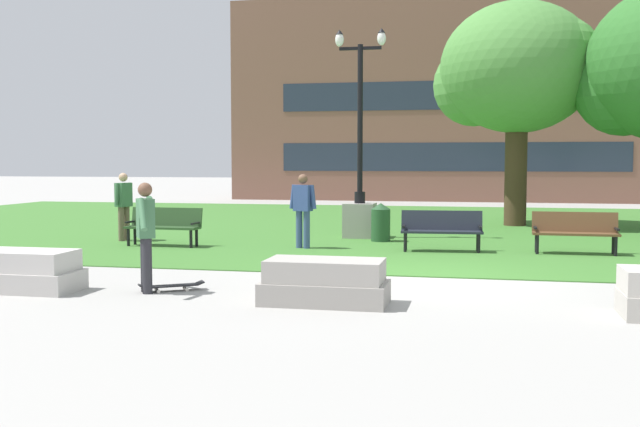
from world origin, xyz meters
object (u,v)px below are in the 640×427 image
object	(u,v)px
concrete_block_center	(21,271)
person_bystander_near_lawn	(303,207)
person_bystander_far_lawn	(124,203)
skateboard	(172,286)
park_bench_far_right	(442,228)
concrete_block_left	(325,283)
park_bench_near_left	(164,224)
park_bench_near_right	(575,230)
lamp_post_right	(360,196)
trash_bin	(381,222)
person_skateboarder	(146,231)

from	to	relation	value
concrete_block_center	person_bystander_near_lawn	distance (m)	7.04
person_bystander_near_lawn	person_bystander_far_lawn	xyz separation A→B (m)	(-4.80, 0.64, -0.00)
skateboard	park_bench_far_right	xyz separation A→B (m)	(3.91, 5.94, 0.45)
concrete_block_left	skateboard	world-z (taller)	concrete_block_left
park_bench_far_right	person_bystander_far_lawn	distance (m)	7.99
concrete_block_center	park_bench_near_left	world-z (taller)	park_bench_near_left
park_bench_near_right	concrete_block_left	bearing A→B (deg)	-122.49
concrete_block_center	park_bench_far_right	size ratio (longest dim) A/B	0.98
concrete_block_left	lamp_post_right	xyz separation A→B (m)	(-0.91, 9.03, 0.80)
park_bench_near_right	person_bystander_near_lawn	size ratio (longest dim) A/B	1.06
concrete_block_left	person_bystander_far_lawn	size ratio (longest dim) A/B	1.05
person_bystander_near_lawn	concrete_block_center	bearing A→B (deg)	-115.97
park_bench_far_right	trash_bin	size ratio (longest dim) A/B	1.91
person_skateboarder	skateboard	world-z (taller)	person_skateboarder
person_skateboarder	trash_bin	distance (m)	8.33
person_bystander_near_lawn	person_bystander_far_lawn	world-z (taller)	same
skateboard	lamp_post_right	xyz separation A→B (m)	(1.65, 8.51, 1.02)
concrete_block_left	lamp_post_right	world-z (taller)	lamp_post_right
skateboard	person_bystander_far_lawn	world-z (taller)	person_bystander_far_lawn
person_skateboarder	skateboard	distance (m)	0.96
lamp_post_right	person_bystander_far_lawn	world-z (taller)	lamp_post_right
park_bench_near_left	trash_bin	world-z (taller)	trash_bin
concrete_block_left	trash_bin	xyz separation A→B (m)	(-0.25, 8.20, 0.20)
concrete_block_left	skateboard	size ratio (longest dim) A/B	1.87
trash_bin	park_bench_far_right	bearing A→B (deg)	-47.58
park_bench_near_right	person_bystander_near_lawn	distance (m)	6.05
park_bench_near_left	lamp_post_right	world-z (taller)	lamp_post_right
person_bystander_near_lawn	trash_bin	bearing A→B (deg)	49.38
person_bystander_far_lawn	park_bench_near_right	bearing A→B (deg)	-2.18
park_bench_near_right	concrete_block_center	bearing A→B (deg)	-144.32
trash_bin	person_bystander_far_lawn	size ratio (longest dim) A/B	0.56
person_skateboarder	park_bench_near_left	bearing A→B (deg)	111.19
skateboard	lamp_post_right	bearing A→B (deg)	79.02
lamp_post_right	skateboard	bearing A→B (deg)	-100.98
concrete_block_center	park_bench_near_right	xyz separation A→B (m)	(9.09, 6.53, 0.23)
concrete_block_center	lamp_post_right	distance (m)	9.84
trash_bin	person_bystander_near_lawn	distance (m)	2.46
lamp_post_right	person_bystander_near_lawn	bearing A→B (deg)	-108.90
park_bench_far_right	lamp_post_right	xyz separation A→B (m)	(-2.25, 2.57, 0.57)
trash_bin	person_bystander_near_lawn	world-z (taller)	person_bystander_near_lawn
person_skateboarder	skateboard	size ratio (longest dim) A/B	1.78
park_bench_near_right	trash_bin	world-z (taller)	trash_bin
concrete_block_center	skateboard	distance (m)	2.38
concrete_block_left	lamp_post_right	size ratio (longest dim) A/B	0.33
park_bench_far_right	skateboard	bearing A→B (deg)	-123.31
skateboard	park_bench_near_right	distance (m)	9.11
person_skateboarder	concrete_block_left	bearing A→B (deg)	-6.29
park_bench_near_right	trash_bin	distance (m)	4.73
park_bench_near_left	park_bench_far_right	bearing A→B (deg)	2.74
concrete_block_center	park_bench_near_left	xyz separation A→B (m)	(-0.26, 6.08, 0.23)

